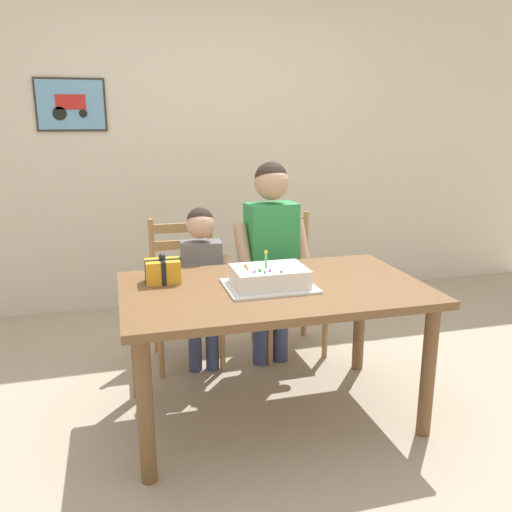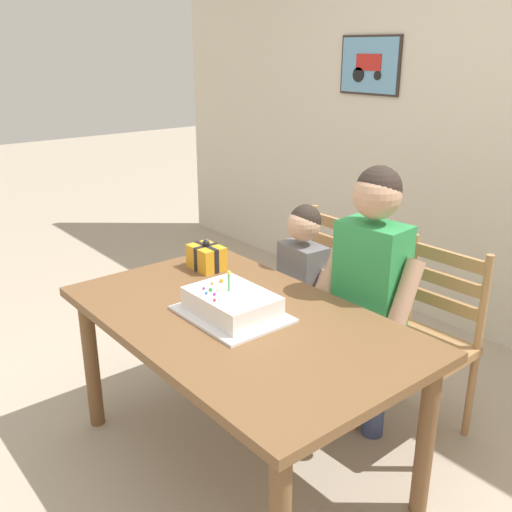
{
  "view_description": "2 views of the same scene",
  "coord_description": "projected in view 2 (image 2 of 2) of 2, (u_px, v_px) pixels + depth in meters",
  "views": [
    {
      "loc": [
        -0.75,
        -2.4,
        1.54
      ],
      "look_at": [
        -0.07,
        0.08,
        0.86
      ],
      "focal_mm": 36.78,
      "sensor_mm": 36.0,
      "label": 1
    },
    {
      "loc": [
        1.69,
        -1.3,
        1.76
      ],
      "look_at": [
        -0.11,
        0.18,
        0.91
      ],
      "focal_mm": 40.51,
      "sensor_mm": 36.0,
      "label": 2
    }
  ],
  "objects": [
    {
      "name": "ground_plane",
      "position": [
        241.0,
        461.0,
        2.6
      ],
      "size": [
        20.0,
        20.0,
        0.0
      ],
      "primitive_type": "plane",
      "color": "tan"
    },
    {
      "name": "birthday_cake",
      "position": [
        232.0,
        305.0,
        2.35
      ],
      "size": [
        0.44,
        0.34,
        0.19
      ],
      "color": "silver",
      "rests_on": "dining_table"
    },
    {
      "name": "dining_table",
      "position": [
        240.0,
        336.0,
        2.38
      ],
      "size": [
        1.52,
        0.91,
        0.72
      ],
      "color": "brown",
      "rests_on": "ground"
    },
    {
      "name": "gift_box_red_large",
      "position": [
        207.0,
        257.0,
        2.84
      ],
      "size": [
        0.18,
        0.13,
        0.15
      ],
      "color": "gold",
      "rests_on": "dining_table"
    },
    {
      "name": "child_older",
      "position": [
        371.0,
        279.0,
        2.57
      ],
      "size": [
        0.48,
        0.28,
        1.29
      ],
      "color": "#38426B",
      "rests_on": "ground"
    },
    {
      "name": "back_wall",
      "position": [
        507.0,
        131.0,
        3.33
      ],
      "size": [
        6.4,
        0.11,
        2.6
      ],
      "color": "beige",
      "rests_on": "ground"
    },
    {
      "name": "chair_left",
      "position": [
        317.0,
        297.0,
        3.17
      ],
      "size": [
        0.42,
        0.42,
        0.92
      ],
      "color": "#A87A4C",
      "rests_on": "ground"
    },
    {
      "name": "child_younger",
      "position": [
        302.0,
        282.0,
        2.94
      ],
      "size": [
        0.38,
        0.22,
        1.04
      ],
      "color": "#38426B",
      "rests_on": "ground"
    },
    {
      "name": "chair_right",
      "position": [
        423.0,
        343.0,
        2.67
      ],
      "size": [
        0.43,
        0.43,
        0.92
      ],
      "color": "#A87A4C",
      "rests_on": "ground"
    }
  ]
}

